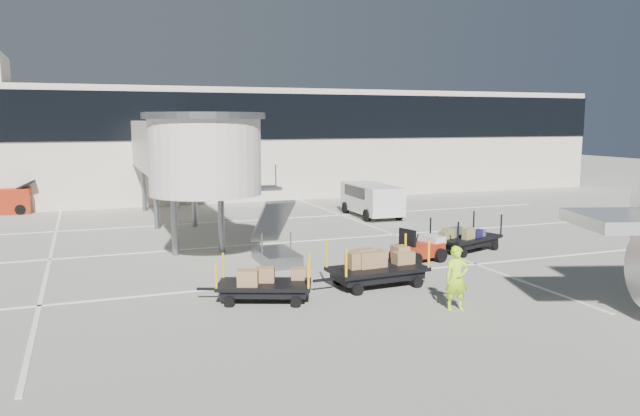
# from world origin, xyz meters

# --- Properties ---
(ground) EXTENTS (140.00, 140.00, 0.00)m
(ground) POSITION_xyz_m (0.00, 0.00, 0.00)
(ground) COLOR #B8B4A4
(ground) RESTS_ON ground
(lane_markings) EXTENTS (40.00, 30.00, 0.02)m
(lane_markings) POSITION_xyz_m (-0.67, 9.33, 0.01)
(lane_markings) COLOR white
(lane_markings) RESTS_ON ground
(terminal) EXTENTS (64.00, 12.11, 15.20)m
(terminal) POSITION_xyz_m (-0.35, 29.94, 4.11)
(terminal) COLOR beige
(terminal) RESTS_ON ground
(jet_bridge) EXTENTS (5.70, 20.40, 6.03)m
(jet_bridge) POSITION_xyz_m (-3.97, 12.26, 4.28)
(jet_bridge) COLOR silver
(jet_bridge) RESTS_ON ground
(baggage_tug) EXTENTS (2.36, 1.85, 1.42)m
(baggage_tug) POSITION_xyz_m (4.11, 3.19, 0.52)
(baggage_tug) COLOR maroon
(baggage_tug) RESTS_ON ground
(suitcase_cart) EXTENTS (4.06, 2.63, 1.57)m
(suitcase_cart) POSITION_xyz_m (7.03, 4.29, 0.56)
(suitcase_cart) COLOR black
(suitcase_cart) RESTS_ON ground
(box_cart_near) EXTENTS (4.16, 1.87, 1.61)m
(box_cart_near) POSITION_xyz_m (0.70, 0.39, 0.65)
(box_cart_near) COLOR black
(box_cart_near) RESTS_ON ground
(box_cart_far) EXTENTS (3.67, 2.45, 1.43)m
(box_cart_far) POSITION_xyz_m (-3.30, 0.03, 0.50)
(box_cart_far) COLOR black
(box_cart_far) RESTS_ON ground
(ground_worker) EXTENTS (0.81, 0.63, 1.98)m
(ground_worker) POSITION_xyz_m (1.88, -2.93, 0.99)
(ground_worker) COLOR #BAFF1A
(ground_worker) RESTS_ON ground
(minivan) EXTENTS (2.39, 5.14, 1.92)m
(minivan) POSITION_xyz_m (7.52, 14.99, 1.15)
(minivan) COLOR silver
(minivan) RESTS_ON ground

